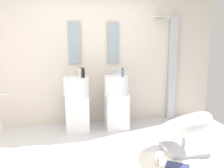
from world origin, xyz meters
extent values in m
cube|color=silver|center=(0.00, 0.00, -0.02)|extent=(4.80, 3.60, 0.04)
cube|color=beige|center=(0.00, 1.65, 1.30)|extent=(4.80, 0.10, 2.60)
cube|color=white|center=(-0.36, 1.22, 0.32)|extent=(0.40, 0.40, 0.65)
cylinder|color=white|center=(-0.36, 1.22, 0.81)|extent=(0.44, 0.44, 0.32)
cylinder|color=#B7BABF|center=(-0.36, 1.34, 1.01)|extent=(0.02, 0.02, 0.10)
cube|color=white|center=(0.36, 1.22, 0.32)|extent=(0.40, 0.40, 0.65)
cylinder|color=white|center=(0.36, 1.22, 0.81)|extent=(0.44, 0.44, 0.32)
cylinder|color=#B7BABF|center=(0.36, 1.34, 1.01)|extent=(0.02, 0.02, 0.10)
cube|color=#8C9EA8|center=(-0.36, 1.58, 1.55)|extent=(0.22, 0.03, 0.77)
cube|color=#8C9EA8|center=(0.36, 1.58, 1.55)|extent=(0.22, 0.03, 0.77)
cube|color=#B7BABF|center=(1.56, 1.53, 1.02)|extent=(0.14, 0.08, 2.05)
cylinder|color=#B7BABF|center=(1.41, 1.51, 2.03)|extent=(0.30, 0.02, 0.02)
cylinder|color=#B7BABF|center=(1.26, 1.48, 2.03)|extent=(0.24, 0.24, 0.02)
cube|color=#B7BABF|center=(1.13, 0.12, 0.03)|extent=(0.56, 0.50, 0.06)
cylinder|color=#B7BABF|center=(1.13, 0.12, 0.20)|extent=(0.05, 0.05, 0.34)
torus|color=white|center=(1.13, 0.12, 0.40)|extent=(1.11, 1.11, 0.49)
cube|color=white|center=(0.69, -0.24, 0.01)|extent=(1.08, 0.79, 0.01)
cube|color=navy|center=(0.83, -0.30, 0.02)|extent=(0.33, 0.30, 0.03)
cylinder|color=white|center=(0.60, -0.18, 0.06)|extent=(0.07, 0.07, 0.09)
cylinder|color=white|center=(-0.28, 1.29, 1.04)|extent=(0.05, 0.05, 0.15)
cylinder|color=black|center=(-0.28, 1.29, 1.12)|extent=(0.03, 0.03, 0.02)
cylinder|color=#4C72B7|center=(0.45, 1.15, 1.03)|extent=(0.04, 0.04, 0.14)
cylinder|color=black|center=(0.45, 1.15, 1.11)|extent=(0.02, 0.02, 0.02)
cylinder|color=black|center=(-0.24, 1.17, 1.04)|extent=(0.06, 0.06, 0.16)
cylinder|color=black|center=(-0.24, 1.17, 1.13)|extent=(0.03, 0.03, 0.02)
camera|label=1|loc=(-0.47, -2.79, 1.57)|focal=37.17mm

